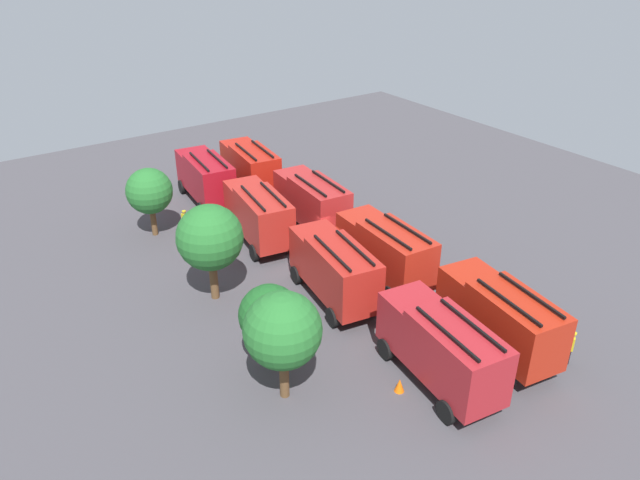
{
  "coord_description": "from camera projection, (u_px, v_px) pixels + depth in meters",
  "views": [
    {
      "loc": [
        -28.02,
        19.45,
        19.48
      ],
      "look_at": [
        0.0,
        0.0,
        1.4
      ],
      "focal_mm": 33.94,
      "sensor_mm": 36.0,
      "label": 1
    }
  ],
  "objects": [
    {
      "name": "fire_truck_6",
      "position": [
        258.0,
        213.0,
        40.4
      ],
      "size": [
        7.49,
        3.64,
        3.88
      ],
      "rotation": [
        0.0,
        0.0,
        -0.15
      ],
      "color": "#AB231B",
      "rests_on": "ground"
    },
    {
      "name": "tree_1",
      "position": [
        270.0,
        315.0,
        28.35
      ],
      "size": [
        2.95,
        2.95,
        4.58
      ],
      "color": "brown",
      "rests_on": "ground"
    },
    {
      "name": "firefighter_1",
      "position": [
        198.0,
        160.0,
        52.48
      ],
      "size": [
        0.48,
        0.45,
        1.84
      ],
      "rotation": [
        0.0,
        0.0,
        0.91
      ],
      "color": "black",
      "rests_on": "ground"
    },
    {
      "name": "tree_2",
      "position": [
        210.0,
        238.0,
        33.46
      ],
      "size": [
        3.76,
        3.76,
        5.82
      ],
      "color": "brown",
      "rests_on": "ground"
    },
    {
      "name": "firefighter_2",
      "position": [
        185.0,
        221.0,
        42.13
      ],
      "size": [
        0.47,
        0.35,
        1.7
      ],
      "rotation": [
        0.0,
        0.0,
        5.01
      ],
      "color": "black",
      "rests_on": "ground"
    },
    {
      "name": "ground_plane",
      "position": [
        320.0,
        259.0,
        39.27
      ],
      "size": [
        62.58,
        62.58,
        0.0
      ],
      "primitive_type": "plane",
      "color": "#423F44"
    },
    {
      "name": "tree_0",
      "position": [
        283.0,
        331.0,
        26.3
      ],
      "size": [
        3.52,
        3.52,
        5.46
      ],
      "color": "brown",
      "rests_on": "ground"
    },
    {
      "name": "traffic_cone_1",
      "position": [
        399.0,
        385.0,
        28.11
      ],
      "size": [
        0.48,
        0.48,
        0.69
      ],
      "primitive_type": "cone",
      "color": "#F2600C",
      "rests_on": "ground"
    },
    {
      "name": "fire_truck_2",
      "position": [
        312.0,
        200.0,
        42.27
      ],
      "size": [
        7.39,
        3.28,
        3.88
      ],
      "rotation": [
        0.0,
        0.0,
        -0.09
      ],
      "color": "#A72221",
      "rests_on": "ground"
    },
    {
      "name": "fire_truck_5",
      "position": [
        334.0,
        268.0,
        34.07
      ],
      "size": [
        7.5,
        3.67,
        3.88
      ],
      "rotation": [
        0.0,
        0.0,
        -0.16
      ],
      "color": "#A72018",
      "rests_on": "ground"
    },
    {
      "name": "fire_truck_7",
      "position": [
        205.0,
        176.0,
        46.2
      ],
      "size": [
        7.43,
        3.41,
        3.88
      ],
      "rotation": [
        0.0,
        0.0,
        -0.11
      ],
      "color": "maroon",
      "rests_on": "ground"
    },
    {
      "name": "firefighter_0",
      "position": [
        571.0,
        346.0,
        29.6
      ],
      "size": [
        0.44,
        0.48,
        1.83
      ],
      "rotation": [
        0.0,
        0.0,
        3.75
      ],
      "color": "black",
      "rests_on": "ground"
    },
    {
      "name": "tree_3",
      "position": [
        149.0,
        191.0,
        40.83
      ],
      "size": [
        3.14,
        3.14,
        4.86
      ],
      "color": "brown",
      "rests_on": "ground"
    },
    {
      "name": "traffic_cone_0",
      "position": [
        163.0,
        202.0,
        46.46
      ],
      "size": [
        0.45,
        0.45,
        0.64
      ],
      "primitive_type": "cone",
      "color": "#F2600C",
      "rests_on": "ground"
    },
    {
      "name": "fire_truck_0",
      "position": [
        499.0,
        316.0,
        29.93
      ],
      "size": [
        7.49,
        3.63,
        3.88
      ],
      "rotation": [
        0.0,
        0.0,
        -0.15
      ],
      "color": "#A72110",
      "rests_on": "ground"
    },
    {
      "name": "fire_truck_3",
      "position": [
        250.0,
        166.0,
        48.12
      ],
      "size": [
        7.45,
        3.47,
        3.88
      ],
      "rotation": [
        0.0,
        0.0,
        -0.12
      ],
      "color": "#AF1C10",
      "rests_on": "ground"
    },
    {
      "name": "fire_truck_4",
      "position": [
        441.0,
        346.0,
        27.81
      ],
      "size": [
        7.46,
        3.51,
        3.88
      ],
      "rotation": [
        0.0,
        0.0,
        -0.13
      ],
      "color": "maroon",
      "rests_on": "ground"
    },
    {
      "name": "fire_truck_1",
      "position": [
        385.0,
        249.0,
        36.0
      ],
      "size": [
        7.35,
        3.17,
        3.88
      ],
      "rotation": [
        0.0,
        0.0,
        -0.07
      ],
      "color": "#AC2315",
      "rests_on": "ground"
    }
  ]
}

